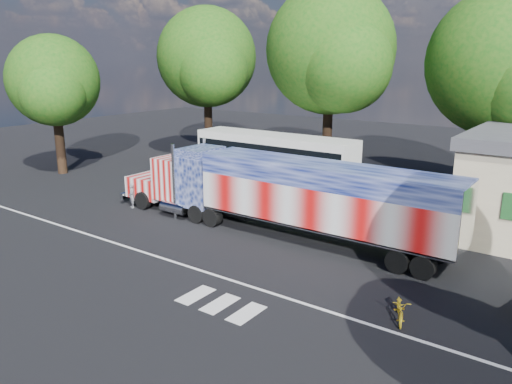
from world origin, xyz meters
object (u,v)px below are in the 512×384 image
Objects in this scene: bicycle at (400,308)px; woman at (132,196)px; tree_n_mid at (332,50)px; tree_w_a at (54,81)px; tree_ne_a at (505,63)px; coach_bus at (274,159)px; tree_nw_a at (208,58)px; semi_truck at (280,193)px.

woman is at bearing 145.02° from bicycle.
tree_n_mid is (5.76, 13.84, 8.46)m from woman.
woman is at bearing -14.85° from tree_w_a.
tree_ne_a is at bearing 22.81° from tree_w_a.
tree_nw_a is (-9.97, 4.57, 6.87)m from coach_bus.
tree_ne_a is (16.81, 15.01, 7.64)m from woman.
tree_w_a is 0.80× the size of tree_nw_a.
bicycle is at bearing -36.86° from tree_nw_a.
tree_ne_a reaches higher than coach_bus.
woman is at bearing -66.24° from tree_nw_a.
bicycle is 31.28m from tree_nw_a.
tree_nw_a is (-6.37, 14.47, 7.96)m from woman.
bicycle is at bearing -43.68° from coach_bus.
tree_ne_a is (28.39, 11.94, 1.37)m from tree_w_a.
tree_w_a is 0.75× the size of tree_n_mid.
semi_truck reaches higher than bicycle.
coach_bus is at bearing -24.61° from tree_nw_a.
tree_ne_a reaches higher than semi_truck.
tree_n_mid is (2.16, 3.94, 7.38)m from coach_bus.
tree_nw_a is (-16.08, 13.25, 6.53)m from semi_truck.
tree_ne_a is at bearing 63.92° from woman.
coach_bus is at bearing 112.88° from bicycle.
bicycle is at bearing -87.06° from tree_ne_a.
tree_w_a reaches higher than woman.
coach_bus is 8.64m from tree_n_mid.
semi_truck is at bearing -72.62° from tree_n_mid.
coach_bus is 0.93× the size of tree_nw_a.
semi_truck is at bearing -117.27° from tree_ne_a.
woman reaches higher than bicycle.
semi_truck is 10.62m from coach_bus.
tree_w_a is at bearing 175.06° from semi_truck.
tree_nw_a is (5.20, 11.41, 1.69)m from tree_w_a.
tree_n_mid reaches higher than tree_nw_a.
tree_nw_a is at bearing 140.52° from semi_truck.
coach_bus is 15.61m from tree_ne_a.
semi_truck is 1.52× the size of tree_nw_a.
bicycle is 0.12× the size of tree_n_mid.
tree_ne_a is 1.00× the size of tree_nw_a.
tree_ne_a is (13.22, 5.10, 6.55)m from coach_bus.
tree_w_a reaches higher than coach_bus.
tree_nw_a is at bearing 119.70° from bicycle.
coach_bus reaches higher than bicycle.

